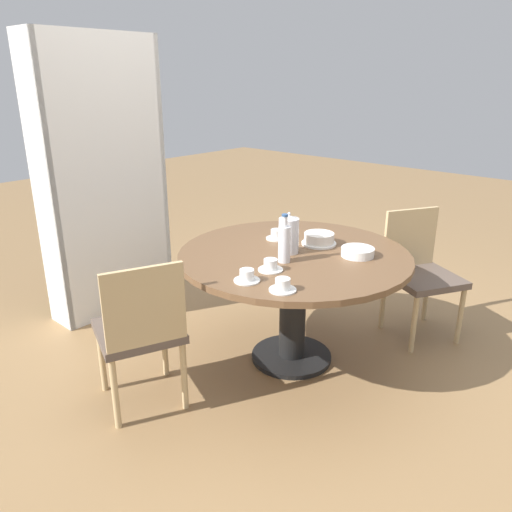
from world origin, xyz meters
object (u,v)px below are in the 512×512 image
water_bottle (284,243)px  cup_a (271,266)px  coffee_pot (289,234)px  cup_c (277,235)px  chair_b (419,270)px  bookshelf (106,185)px  cake_main (319,239)px  chair_a (141,329)px  cup_b (283,286)px  cup_d (247,277)px

water_bottle → cup_a: size_ratio=2.04×
coffee_pot → cup_c: (0.15, 0.21, -0.09)m
chair_b → cup_a: size_ratio=6.30×
bookshelf → cake_main: bearing=108.9°
bookshelf → water_bottle: bearing=95.1°
chair_b → coffee_pot: 1.04m
chair_a → chair_b: bearing=179.8°
water_bottle → bookshelf: bearing=95.1°
coffee_pot → cup_a: coffee_pot is taller
cup_b → cup_c: same height
coffee_pot → bookshelf: bearing=100.7°
cup_b → cup_c: 0.81m
chair_a → coffee_pot: coffee_pot is taller
cup_a → water_bottle: bearing=11.0°
cup_a → cup_d: 0.19m
cup_c → chair_b: bearing=-42.1°
cup_c → cup_d: size_ratio=1.00×
cup_d → chair_a: bearing=136.2°
bookshelf → chair_b: bearing=121.2°
chair_b → cake_main: size_ratio=3.98×
chair_b → cup_a: (-1.16, 0.33, 0.28)m
cup_a → cup_d: same height
chair_a → chair_b: 1.89m
bookshelf → cup_a: (-0.01, -1.57, -0.21)m
chair_b → cup_c: chair_b is taller
cup_a → cup_b: size_ratio=1.00×
chair_a → chair_b: (1.75, -0.70, 0.00)m
cup_a → cup_d: bearing=-177.8°
chair_a → bookshelf: size_ratio=0.43×
chair_b → cup_c: (-0.72, 0.65, 0.28)m
water_bottle → chair_b: bearing=-19.6°
bookshelf → cup_a: 1.58m
bookshelf → cup_b: bookshelf is taller
cake_main → chair_a: bearing=164.4°
water_bottle → cake_main: 0.39m
water_bottle → cup_a: bearing=-169.0°
cup_c → cup_b: bearing=-138.2°
chair_b → chair_a: bearing=-172.5°
chair_a → cup_d: chair_a is taller
water_bottle → cup_a: water_bottle is taller
chair_b → coffee_pot: (-0.87, 0.44, 0.36)m
chair_a → cup_b: 0.78m
coffee_pot → water_bottle: 0.16m
cake_main → cup_c: size_ratio=1.58×
chair_b → cup_b: chair_b is taller
coffee_pot → cake_main: 0.26m
chair_b → cup_b: (-1.33, 0.12, 0.28)m
cup_a → bookshelf: bearing=89.5°
cup_a → chair_b: bearing=-15.9°
coffee_pot → cup_c: coffee_pot is taller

